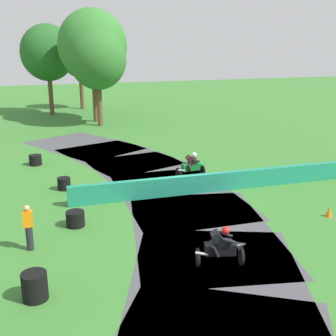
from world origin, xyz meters
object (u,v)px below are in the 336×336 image
Objects in this scene: tire_stack_mid_a at (75,219)px; tire_stack_mid_b at (64,184)px; motorcycle_lead_black at (223,247)px; traffic_cone at (329,211)px; track_marshal at (29,228)px; motorcycle_chase_green at (192,165)px; tire_stack_near at (35,286)px; tire_stack_far at (35,160)px.

tire_stack_mid_a is 1.15× the size of tire_stack_mid_b.
motorcycle_lead_black reaches higher than traffic_cone.
traffic_cone is (11.68, -1.00, -0.60)m from track_marshal.
motorcycle_lead_black reaches higher than tire_stack_mid_b.
tire_stack_mid_a is at bearing -90.53° from tire_stack_mid_b.
traffic_cone is at bearing -4.92° from track_marshal.
motorcycle_lead_black is at bearing -49.33° from tire_stack_mid_a.
motorcycle_chase_green is 12.21m from tire_stack_near.
motorcycle_chase_green reaches higher than tire_stack_mid_b.
track_marshal reaches higher than tire_stack_mid_a.
tire_stack_mid_b is 0.87× the size of tire_stack_far.
tire_stack_mid_b is at bearing 144.67° from traffic_cone.
track_marshal is (-0.65, -11.02, 0.52)m from tire_stack_far.
track_marshal is (-0.03, 3.13, 0.42)m from tire_stack_near.
tire_stack_near is 1.11× the size of tire_stack_mid_a.
motorcycle_chase_green reaches higher than tire_stack_near.
motorcycle_lead_black reaches higher than tire_stack_mid_a.
traffic_cone is (5.94, 2.18, -0.44)m from motorcycle_lead_black.
motorcycle_lead_black is at bearing -159.82° from traffic_cone.
traffic_cone is (9.91, -7.02, -0.08)m from tire_stack_mid_b.
tire_stack_mid_b reaches higher than traffic_cone.
tire_stack_mid_a is 1.63× the size of traffic_cone.
tire_stack_far is (-1.12, 5.00, 0.00)m from tire_stack_mid_b.
tire_stack_mid_b is (-6.63, 0.26, -0.36)m from motorcycle_chase_green.
tire_stack_near is 11.84m from traffic_cone.
traffic_cone is (9.95, -2.48, -0.08)m from tire_stack_mid_a.
motorcycle_chase_green is at bearing -2.22° from tire_stack_mid_b.
motorcycle_lead_black is 2.13× the size of tire_stack_near.
tire_stack_near is 4.91m from tire_stack_mid_a.
tire_stack_mid_a is at bearing 40.58° from track_marshal.
tire_stack_mid_a is 4.54m from tire_stack_mid_b.
tire_stack_mid_a is at bearing -147.30° from motorcycle_chase_green.
track_marshal is at bearing 150.95° from motorcycle_lead_black.
tire_stack_mid_b is at bearing -77.39° from tire_stack_far.
track_marshal is 11.73m from traffic_cone.
track_marshal is at bearing -145.54° from motorcycle_chase_green.
motorcycle_lead_black is 5.71m from tire_stack_near.
track_marshal is at bearing -106.39° from tire_stack_mid_b.
motorcycle_chase_green is 2.70× the size of tire_stack_mid_b.
track_marshal is (-1.77, -6.02, 0.52)m from tire_stack_mid_b.
tire_stack_near is 14.16m from tire_stack_far.
motorcycle_chase_green is (2.66, 8.95, -0.00)m from motorcycle_lead_black.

